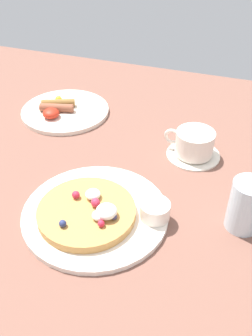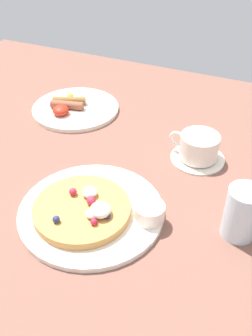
{
  "view_description": "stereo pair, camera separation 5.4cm",
  "coord_description": "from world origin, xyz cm",
  "px_view_note": "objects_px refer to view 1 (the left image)",
  "views": [
    {
      "loc": [
        23.51,
        -56.68,
        51.94
      ],
      "look_at": [
        3.44,
        1.12,
        4.0
      ],
      "focal_mm": 40.14,
      "sensor_mm": 36.0,
      "label": 1
    },
    {
      "loc": [
        28.55,
        -54.67,
        51.94
      ],
      "look_at": [
        3.44,
        1.12,
        4.0
      ],
      "focal_mm": 40.14,
      "sensor_mm": 36.0,
      "label": 2
    }
  ],
  "objects_px": {
    "coffee_cup": "(194,142)",
    "coffee_saucer": "(193,154)",
    "pancake_plate": "(95,213)",
    "breakfast_plate": "(65,111)",
    "water_glass": "(246,206)",
    "syrup_ramekin": "(155,210)"
  },
  "relations": [
    {
      "from": "pancake_plate",
      "to": "breakfast_plate",
      "type": "height_order",
      "value": "same"
    },
    {
      "from": "coffee_saucer",
      "to": "pancake_plate",
      "type": "bearing_deg",
      "value": -118.64
    },
    {
      "from": "coffee_cup",
      "to": "water_glass",
      "type": "distance_m",
      "value": 0.23
    },
    {
      "from": "syrup_ramekin",
      "to": "coffee_cup",
      "type": "xyz_separation_m",
      "value": [
        0.03,
        0.23,
        0.01
      ]
    },
    {
      "from": "coffee_saucer",
      "to": "water_glass",
      "type": "distance_m",
      "value": 0.23
    },
    {
      "from": "syrup_ramekin",
      "to": "water_glass",
      "type": "height_order",
      "value": "water_glass"
    },
    {
      "from": "coffee_cup",
      "to": "coffee_saucer",
      "type": "bearing_deg",
      "value": -5.0
    },
    {
      "from": "breakfast_plate",
      "to": "water_glass",
      "type": "distance_m",
      "value": 0.57
    },
    {
      "from": "water_glass",
      "to": "coffee_cup",
      "type": "bearing_deg",
      "value": 124.11
    },
    {
      "from": "coffee_saucer",
      "to": "coffee_cup",
      "type": "xyz_separation_m",
      "value": [
        -0.0,
        0.0,
        0.03
      ]
    },
    {
      "from": "breakfast_plate",
      "to": "coffee_cup",
      "type": "bearing_deg",
      "value": -12.53
    },
    {
      "from": "pancake_plate",
      "to": "coffee_cup",
      "type": "bearing_deg",
      "value": 61.61
    },
    {
      "from": "pancake_plate",
      "to": "syrup_ramekin",
      "type": "xyz_separation_m",
      "value": [
        0.11,
        0.02,
        0.02
      ]
    },
    {
      "from": "syrup_ramekin",
      "to": "coffee_cup",
      "type": "distance_m",
      "value": 0.24
    },
    {
      "from": "syrup_ramekin",
      "to": "coffee_cup",
      "type": "height_order",
      "value": "coffee_cup"
    },
    {
      "from": "breakfast_plate",
      "to": "coffee_cup",
      "type": "relative_size",
      "value": 2.02
    },
    {
      "from": "pancake_plate",
      "to": "water_glass",
      "type": "bearing_deg",
      "value": 13.71
    },
    {
      "from": "coffee_saucer",
      "to": "coffee_cup",
      "type": "bearing_deg",
      "value": 175.0
    },
    {
      "from": "coffee_saucer",
      "to": "coffee_cup",
      "type": "distance_m",
      "value": 0.03
    },
    {
      "from": "coffee_saucer",
      "to": "breakfast_plate",
      "type": "bearing_deg",
      "value": 167.5
    },
    {
      "from": "breakfast_plate",
      "to": "coffee_cup",
      "type": "distance_m",
      "value": 0.38
    },
    {
      "from": "coffee_cup",
      "to": "breakfast_plate",
      "type": "bearing_deg",
      "value": 167.47
    }
  ]
}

